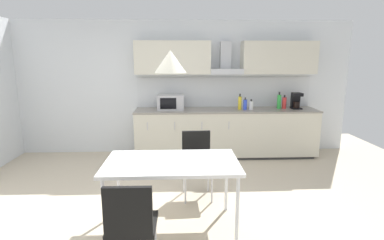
% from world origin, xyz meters
% --- Properties ---
extents(ground_plane, '(8.70, 7.25, 0.02)m').
position_xyz_m(ground_plane, '(0.00, 0.00, -0.01)').
color(ground_plane, beige).
extents(wall_back, '(6.96, 0.10, 2.53)m').
position_xyz_m(wall_back, '(0.00, 2.47, 1.27)').
color(wall_back, silver).
rests_on(wall_back, ground_plane).
extents(kitchen_counter, '(3.38, 0.69, 0.90)m').
position_xyz_m(kitchen_counter, '(1.04, 2.09, 0.45)').
color(kitchen_counter, '#333333').
rests_on(kitchen_counter, ground_plane).
extents(backsplash_tile, '(3.36, 0.02, 0.57)m').
position_xyz_m(backsplash_tile, '(1.04, 2.41, 1.18)').
color(backsplash_tile, silver).
rests_on(backsplash_tile, kitchen_counter).
extents(upper_wall_cabinets, '(3.36, 0.40, 0.60)m').
position_xyz_m(upper_wall_cabinets, '(1.04, 2.25, 1.83)').
color(upper_wall_cabinets, beige).
extents(microwave, '(0.48, 0.35, 0.28)m').
position_xyz_m(microwave, '(0.01, 2.09, 1.04)').
color(microwave, '#ADADB2').
rests_on(microwave, kitchen_counter).
extents(coffee_maker, '(0.18, 0.19, 0.30)m').
position_xyz_m(coffee_maker, '(2.36, 2.11, 1.05)').
color(coffee_maker, black).
rests_on(coffee_maker, kitchen_counter).
extents(bottle_blue, '(0.07, 0.07, 0.23)m').
position_xyz_m(bottle_blue, '(1.38, 2.03, 0.99)').
color(bottle_blue, blue).
rests_on(bottle_blue, kitchen_counter).
extents(bottle_red, '(0.08, 0.08, 0.26)m').
position_xyz_m(bottle_red, '(2.15, 2.13, 1.01)').
color(bottle_red, red).
rests_on(bottle_red, kitchen_counter).
extents(bottle_white, '(0.08, 0.08, 0.19)m').
position_xyz_m(bottle_white, '(1.49, 2.03, 0.98)').
color(bottle_white, white).
rests_on(bottle_white, kitchen_counter).
extents(bottle_green, '(0.07, 0.07, 0.32)m').
position_xyz_m(bottle_green, '(2.04, 2.12, 1.03)').
color(bottle_green, green).
rests_on(bottle_green, kitchen_counter).
extents(bottle_yellow, '(0.06, 0.06, 0.29)m').
position_xyz_m(bottle_yellow, '(1.29, 2.05, 1.02)').
color(bottle_yellow, yellow).
rests_on(bottle_yellow, kitchen_counter).
extents(dining_table, '(1.41, 0.81, 0.76)m').
position_xyz_m(dining_table, '(0.08, -0.37, 0.71)').
color(dining_table, white).
rests_on(dining_table, ground_plane).
extents(chair_far_right, '(0.42, 0.42, 0.87)m').
position_xyz_m(chair_far_right, '(0.39, 0.42, 0.53)').
color(chair_far_right, black).
rests_on(chair_far_right, ground_plane).
extents(chair_near_left, '(0.40, 0.40, 0.87)m').
position_xyz_m(chair_near_left, '(-0.24, -1.15, 0.53)').
color(chair_near_left, black).
rests_on(chair_near_left, ground_plane).
extents(pendant_lamp, '(0.32, 0.32, 0.22)m').
position_xyz_m(pendant_lamp, '(0.08, -0.37, 1.79)').
color(pendant_lamp, silver).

